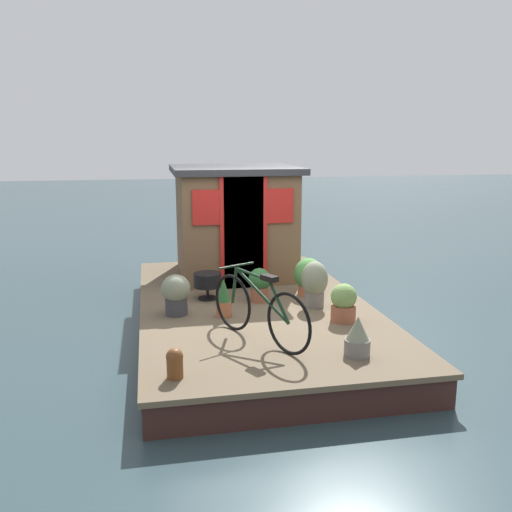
# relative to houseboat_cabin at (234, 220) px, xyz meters

# --- Properties ---
(ground_plane) EXTENTS (60.00, 60.00, 0.00)m
(ground_plane) POSITION_rel_houseboat_cabin_xyz_m (-1.67, 0.00, -1.31)
(ground_plane) COLOR #2D4247
(houseboat_deck) EXTENTS (5.56, 3.11, 0.40)m
(houseboat_deck) POSITION_rel_houseboat_cabin_xyz_m (-1.67, 0.00, -1.11)
(houseboat_deck) COLOR brown
(houseboat_deck) RESTS_ON ground_plane
(houseboat_cabin) EXTENTS (2.00, 2.01, 1.80)m
(houseboat_cabin) POSITION_rel_houseboat_cabin_xyz_m (0.00, 0.00, 0.00)
(houseboat_cabin) COLOR brown
(houseboat_cabin) RESTS_ON houseboat_deck
(bicycle) EXTENTS (1.48, 0.83, 0.81)m
(bicycle) POSITION_rel_houseboat_cabin_xyz_m (-3.18, 0.22, -0.53)
(bicycle) COLOR black
(bicycle) RESTS_ON houseboat_deck
(potted_plant_geranium) EXTENTS (0.33, 0.33, 0.48)m
(potted_plant_geranium) POSITION_rel_houseboat_cabin_xyz_m (-2.69, -0.95, -0.67)
(potted_plant_geranium) COLOR #935138
(potted_plant_geranium) RESTS_ON houseboat_deck
(potted_plant_succulent) EXTENTS (0.38, 0.38, 0.53)m
(potted_plant_succulent) POSITION_rel_houseboat_cabin_xyz_m (-2.03, 1.09, -0.63)
(potted_plant_succulent) COLOR #38383D
(potted_plant_succulent) RESTS_ON houseboat_deck
(potted_plant_basil) EXTENTS (0.31, 0.31, 0.47)m
(potted_plant_basil) POSITION_rel_houseboat_cabin_xyz_m (-1.65, -0.09, -0.66)
(potted_plant_basil) COLOR #935138
(potted_plant_basil) RESTS_ON houseboat_deck
(potted_plant_mint) EXTENTS (0.36, 0.36, 0.63)m
(potted_plant_mint) POSITION_rel_houseboat_cabin_xyz_m (-2.05, -0.77, -0.58)
(potted_plant_mint) COLOR slate
(potted_plant_mint) RESTS_ON houseboat_deck
(potted_plant_sage) EXTENTS (0.20, 0.20, 0.51)m
(potted_plant_sage) POSITION_rel_houseboat_cabin_xyz_m (-2.23, 0.49, -0.67)
(potted_plant_sage) COLOR #B2603D
(potted_plant_sage) RESTS_ON houseboat_deck
(potted_plant_thyme) EXTENTS (0.27, 0.27, 0.43)m
(potted_plant_thyme) POSITION_rel_houseboat_cabin_xyz_m (-3.79, -0.71, -0.71)
(potted_plant_thyme) COLOR slate
(potted_plant_thyme) RESTS_ON houseboat_deck
(potted_plant_rosemary) EXTENTS (0.43, 0.43, 0.54)m
(potted_plant_rosemary) POSITION_rel_houseboat_cabin_xyz_m (-1.45, -0.87, -0.64)
(potted_plant_rosemary) COLOR #B2603D
(potted_plant_rosemary) RESTS_ON houseboat_deck
(charcoal_grill) EXTENTS (0.39, 0.39, 0.38)m
(charcoal_grill) POSITION_rel_houseboat_cabin_xyz_m (-1.40, 0.61, -0.65)
(charcoal_grill) COLOR black
(charcoal_grill) RESTS_ON houseboat_deck
(mooring_bollard) EXTENTS (0.17, 0.17, 0.30)m
(mooring_bollard) POSITION_rel_houseboat_cabin_xyz_m (-3.98, 1.21, -0.75)
(mooring_bollard) COLOR brown
(mooring_bollard) RESTS_ON houseboat_deck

